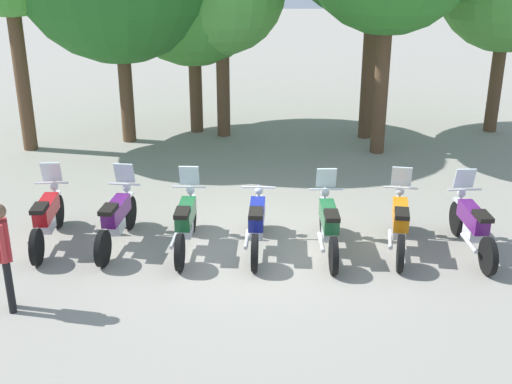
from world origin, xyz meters
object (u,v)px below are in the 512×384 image
motorcycle_2 (185,222)px  motorcycle_6 (471,225)px  motorcycle_0 (46,217)px  motorcycle_3 (256,223)px  person_0 (3,249)px  motorcycle_4 (328,224)px  motorcycle_5 (399,223)px  motorcycle_1 (116,219)px

motorcycle_2 → motorcycle_6: bearing=-89.4°
motorcycle_0 → motorcycle_3: size_ratio=1.00×
motorcycle_0 → person_0: (0.10, -2.29, 0.50)m
motorcycle_0 → motorcycle_2: size_ratio=1.00×
motorcycle_4 → person_0: (-4.96, -1.97, 0.50)m
motorcycle_6 → motorcycle_4: bearing=86.8°
motorcycle_4 → person_0: size_ratio=1.27×
motorcycle_3 → motorcycle_2: bearing=91.6°
motorcycle_2 → motorcycle_4: 2.53m
motorcycle_5 → motorcycle_3: bearing=99.4°
motorcycle_5 → motorcycle_6: size_ratio=0.99×
motorcycle_1 → motorcycle_0: bearing=94.1°
motorcycle_2 → motorcycle_1: bearing=85.7°
motorcycle_0 → motorcycle_6: bearing=-95.3°
motorcycle_1 → motorcycle_2: same height
motorcycle_0 → person_0: 2.35m
motorcycle_4 → motorcycle_5: same height
motorcycle_6 → person_0: person_0 is taller
motorcycle_2 → motorcycle_3: 1.27m
motorcycle_6 → person_0: bearing=101.9°
motorcycle_0 → motorcycle_1: 1.27m
motorcycle_0 → motorcycle_4: (5.06, -0.32, 0.00)m
motorcycle_4 → person_0: 5.36m
motorcycle_4 → motorcycle_6: size_ratio=1.00×
motorcycle_4 → motorcycle_6: (2.53, -0.02, 0.00)m
motorcycle_3 → motorcycle_6: bearing=-88.9°
motorcycle_1 → person_0: size_ratio=1.27×
motorcycle_1 → motorcycle_3: (2.53, -0.17, -0.01)m
motorcycle_0 → person_0: size_ratio=1.27×
motorcycle_2 → motorcycle_5: 3.80m
motorcycle_0 → motorcycle_1: same height
motorcycle_2 → motorcycle_4: same height
motorcycle_5 → person_0: person_0 is taller
motorcycle_0 → motorcycle_3: 3.81m
motorcycle_2 → motorcycle_6: 5.06m
motorcycle_1 → motorcycle_3: 2.53m
motorcycle_3 → person_0: (-3.69, -2.06, 0.51)m
motorcycle_6 → person_0: 7.75m
motorcycle_4 → motorcycle_5: 1.28m
motorcycle_6 → motorcycle_0: bearing=84.7°
motorcycle_2 → motorcycle_3: (1.26, -0.03, -0.01)m
motorcycle_0 → motorcycle_5: (6.33, -0.24, 0.00)m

